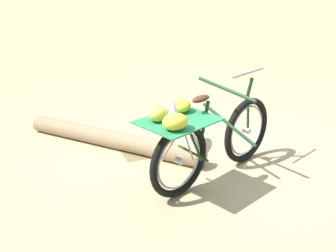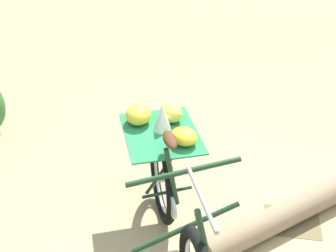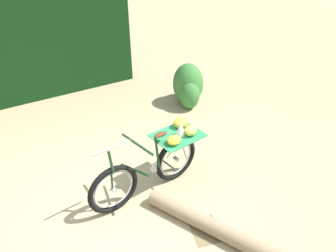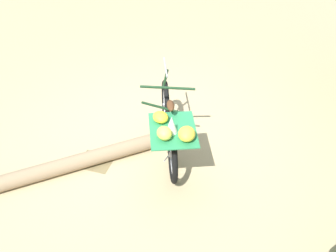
% 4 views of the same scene
% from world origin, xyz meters
% --- Properties ---
extents(ground_plane, '(60.00, 60.00, 0.00)m').
position_xyz_m(ground_plane, '(0.00, 0.00, 0.00)').
color(ground_plane, tan).
extents(bicycle, '(0.99, 1.76, 1.03)m').
position_xyz_m(bicycle, '(0.24, -0.43, 0.49)').
color(bicycle, black).
rests_on(bicycle, ground_plane).
extents(fallen_log, '(1.90, 1.66, 0.21)m').
position_xyz_m(fallen_log, '(-0.90, -1.07, 0.10)').
color(fallen_log, '#937A5B').
rests_on(fallen_log, ground_plane).
extents(leaf_litter_patch, '(0.44, 0.36, 0.01)m').
position_xyz_m(leaf_litter_patch, '(-0.67, -0.85, 0.00)').
color(leaf_litter_patch, olive).
rests_on(leaf_litter_patch, ground_plane).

